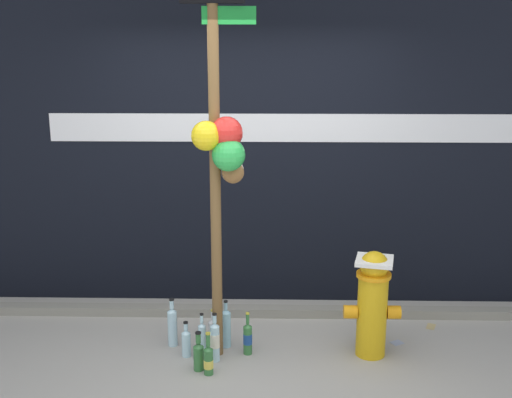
% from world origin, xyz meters
% --- Properties ---
extents(ground_plane, '(14.00, 14.00, 0.00)m').
position_xyz_m(ground_plane, '(0.00, 0.00, 0.00)').
color(ground_plane, '#9E9B93').
extents(building_wall, '(10.00, 0.21, 3.64)m').
position_xyz_m(building_wall, '(0.00, 1.67, 1.82)').
color(building_wall, black).
rests_on(building_wall, ground_plane).
extents(curb_strip, '(8.00, 0.12, 0.08)m').
position_xyz_m(curb_strip, '(0.00, 1.22, 0.04)').
color(curb_strip, gray).
rests_on(curb_strip, ground_plane).
extents(memorial_post, '(0.52, 0.35, 2.96)m').
position_xyz_m(memorial_post, '(-0.15, 0.49, 1.77)').
color(memorial_post, brown).
rests_on(memorial_post, ground_plane).
extents(fire_hydrant, '(0.43, 0.33, 0.84)m').
position_xyz_m(fire_hydrant, '(0.98, 0.54, 0.44)').
color(fire_hydrant, gold).
rests_on(fire_hydrant, ground_plane).
extents(bottle_0, '(0.07, 0.07, 0.34)m').
position_xyz_m(bottle_0, '(0.03, 0.53, 0.13)').
color(bottle_0, '#337038').
rests_on(bottle_0, ground_plane).
extents(bottle_1, '(0.08, 0.08, 0.39)m').
position_xyz_m(bottle_1, '(-0.14, 0.64, 0.17)').
color(bottle_1, '#93CCE0').
rests_on(bottle_1, ground_plane).
extents(bottle_2, '(0.06, 0.06, 0.36)m').
position_xyz_m(bottle_2, '(-0.31, 0.47, 0.15)').
color(bottle_2, '#B2DBEA').
rests_on(bottle_2, ground_plane).
extents(bottle_3, '(0.07, 0.07, 0.33)m').
position_xyz_m(bottle_3, '(-0.24, 0.21, 0.12)').
color(bottle_3, '#337038').
rests_on(bottle_3, ground_plane).
extents(bottle_4, '(0.07, 0.07, 0.39)m').
position_xyz_m(bottle_4, '(-0.21, 0.41, 0.17)').
color(bottle_4, '#B2DBEA').
rests_on(bottle_4, ground_plane).
extents(bottle_5, '(0.08, 0.08, 0.40)m').
position_xyz_m(bottle_5, '(-0.57, 0.65, 0.17)').
color(bottle_5, '#B2DBEA').
rests_on(bottle_5, ground_plane).
extents(bottle_6, '(0.07, 0.07, 0.29)m').
position_xyz_m(bottle_6, '(-0.44, 0.48, 0.12)').
color(bottle_6, '#B2DBEA').
rests_on(bottle_6, ground_plane).
extents(bottle_7, '(0.08, 0.08, 0.30)m').
position_xyz_m(bottle_7, '(-0.32, 0.27, 0.12)').
color(bottle_7, '#337038').
rests_on(bottle_7, ground_plane).
extents(bottle_8, '(0.07, 0.07, 0.31)m').
position_xyz_m(bottle_8, '(-0.25, 0.66, 0.12)').
color(bottle_8, silver).
rests_on(bottle_8, ground_plane).
extents(litter_0, '(0.12, 0.11, 0.01)m').
position_xyz_m(litter_0, '(1.23, 0.73, 0.00)').
color(litter_0, '#8C99B2').
rests_on(litter_0, ground_plane).
extents(litter_1, '(0.11, 0.14, 0.01)m').
position_xyz_m(litter_1, '(1.58, 1.03, 0.00)').
color(litter_1, tan).
rests_on(litter_1, ground_plane).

